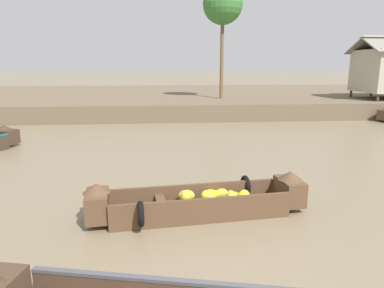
# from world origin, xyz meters

# --- Properties ---
(ground_plane) EXTENTS (300.00, 300.00, 0.00)m
(ground_plane) POSITION_xyz_m (0.00, 10.00, 0.00)
(ground_plane) COLOR #7A6B51
(riverbank_strip) EXTENTS (160.00, 20.00, 1.01)m
(riverbank_strip) POSITION_xyz_m (0.00, 27.32, 0.50)
(riverbank_strip) COLOR brown
(riverbank_strip) RESTS_ON ground
(banana_boat) EXTENTS (4.91, 1.97, 0.88)m
(banana_boat) POSITION_xyz_m (0.17, 4.71, 0.32)
(banana_boat) COLOR brown
(banana_boat) RESTS_ON ground
(palm_tree_near) EXTENTS (2.61, 2.61, 7.41)m
(palm_tree_near) POSITION_xyz_m (3.46, 21.43, 7.05)
(palm_tree_near) COLOR brown
(palm_tree_near) RESTS_ON riverbank_strip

